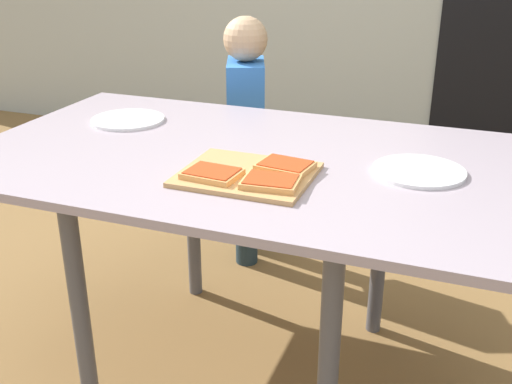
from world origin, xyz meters
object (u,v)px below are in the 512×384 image
(pizza_slice_near_left, at_px, (211,173))
(plate_white_right, at_px, (419,171))
(dining_table, at_px, (245,179))
(cutting_board, at_px, (247,175))
(pizza_slice_near_right, at_px, (271,182))
(child_left, at_px, (246,126))
(plate_white_left, at_px, (128,120))
(pizza_slice_far_right, at_px, (285,166))

(pizza_slice_near_left, xyz_separation_m, plate_white_right, (0.47, 0.23, -0.02))
(dining_table, bearing_deg, plate_white_right, 2.93)
(cutting_board, relative_size, pizza_slice_near_right, 2.30)
(child_left, bearing_deg, cutting_board, -68.32)
(plate_white_left, height_order, child_left, child_left)
(pizza_slice_near_left, distance_m, child_left, 0.96)
(cutting_board, distance_m, child_left, 0.92)
(pizza_slice_near_right, relative_size, child_left, 0.14)
(plate_white_left, height_order, plate_white_right, same)
(pizza_slice_near_right, bearing_deg, cutting_board, 145.26)
(pizza_slice_near_right, distance_m, pizza_slice_far_right, 0.11)
(dining_table, xyz_separation_m, cutting_board, (0.07, -0.15, 0.08))
(child_left, bearing_deg, dining_table, -68.80)
(dining_table, xyz_separation_m, plate_white_right, (0.46, 0.02, 0.08))
(dining_table, distance_m, plate_white_left, 0.50)
(pizza_slice_far_right, xyz_separation_m, child_left, (-0.42, 0.79, -0.17))
(pizza_slice_near_left, relative_size, pizza_slice_near_right, 0.99)
(pizza_slice_near_left, height_order, pizza_slice_far_right, same)
(pizza_slice_far_right, bearing_deg, cutting_board, -145.51)
(cutting_board, relative_size, child_left, 0.32)
(cutting_board, xyz_separation_m, pizza_slice_far_right, (0.08, 0.06, 0.01))
(dining_table, height_order, pizza_slice_near_left, pizza_slice_near_left)
(dining_table, height_order, plate_white_right, plate_white_right)
(plate_white_left, bearing_deg, dining_table, -19.06)
(dining_table, xyz_separation_m, pizza_slice_far_right, (0.15, -0.10, 0.09))
(pizza_slice_far_right, height_order, plate_white_right, pizza_slice_far_right)
(plate_white_right, distance_m, child_left, 1.00)
(pizza_slice_near_left, height_order, child_left, child_left)
(pizza_slice_far_right, distance_m, plate_white_left, 0.67)
(dining_table, bearing_deg, child_left, 111.20)
(plate_white_left, relative_size, child_left, 0.23)
(pizza_slice_far_right, bearing_deg, pizza_slice_near_right, -89.57)
(pizza_slice_near_right, height_order, pizza_slice_far_right, same)
(pizza_slice_near_left, distance_m, plate_white_right, 0.52)
(pizza_slice_near_left, relative_size, plate_white_left, 0.60)
(pizza_slice_near_left, height_order, plate_white_left, pizza_slice_near_left)
(pizza_slice_far_right, height_order, plate_white_left, pizza_slice_far_right)
(pizza_slice_near_left, distance_m, pizza_slice_near_right, 0.15)
(pizza_slice_near_right, xyz_separation_m, plate_white_right, (0.31, 0.23, -0.02))
(pizza_slice_near_right, height_order, plate_white_right, pizza_slice_near_right)
(dining_table, xyz_separation_m, plate_white_left, (-0.46, 0.16, 0.08))
(plate_white_left, distance_m, child_left, 0.59)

